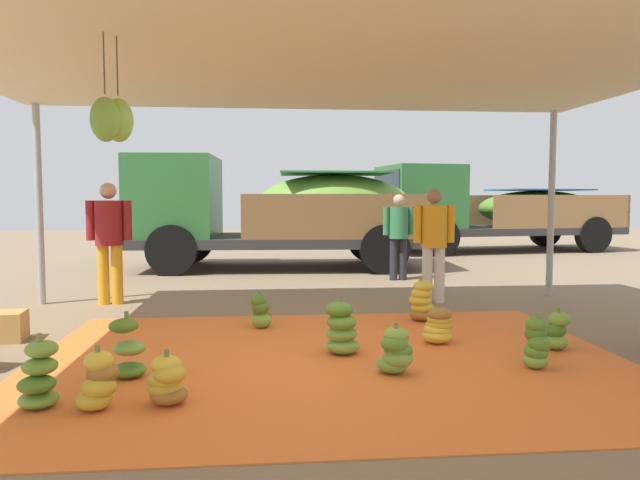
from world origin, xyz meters
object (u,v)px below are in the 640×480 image
at_px(banana_bunch_1, 438,326).
at_px(banana_bunch_3, 536,344).
at_px(banana_bunch_7, 342,330).
at_px(banana_bunch_8, 556,332).
at_px(banana_bunch_0, 39,377).
at_px(banana_bunch_5, 98,382).
at_px(banana_bunch_6, 422,302).
at_px(banana_bunch_10, 167,381).
at_px(cargo_truck_main, 274,210).
at_px(crate_0, 4,326).
at_px(banana_bunch_2, 128,351).
at_px(worker_2, 434,236).
at_px(worker_1, 399,230).
at_px(cargo_truck_far, 489,209).
at_px(worker_0, 109,234).
at_px(banana_bunch_9, 261,311).
at_px(banana_bunch_4, 396,352).

distance_m(banana_bunch_1, banana_bunch_3, 1.15).
height_order(banana_bunch_7, banana_bunch_8, banana_bunch_7).
xyz_separation_m(banana_bunch_0, banana_bunch_7, (2.36, 1.27, 0.01)).
bearing_deg(banana_bunch_5, banana_bunch_6, 41.59).
bearing_deg(banana_bunch_5, banana_bunch_0, 171.97).
bearing_deg(banana_bunch_7, banana_bunch_1, 17.48).
distance_m(banana_bunch_10, cargo_truck_main, 8.55).
distance_m(banana_bunch_8, crate_0, 5.75).
relative_size(banana_bunch_2, worker_2, 0.34).
distance_m(banana_bunch_1, banana_bunch_2, 3.10).
bearing_deg(crate_0, worker_2, 19.43).
height_order(cargo_truck_main, worker_1, cargo_truck_main).
bearing_deg(worker_1, banana_bunch_8, -84.98).
distance_m(banana_bunch_5, banana_bunch_8, 4.30).
relative_size(banana_bunch_10, worker_2, 0.25).
bearing_deg(banana_bunch_3, cargo_truck_far, 70.66).
bearing_deg(worker_0, crate_0, -104.64).
height_order(banana_bunch_9, worker_1, worker_1).
bearing_deg(banana_bunch_10, banana_bunch_3, 11.27).
relative_size(banana_bunch_1, cargo_truck_main, 0.07).
xyz_separation_m(banana_bunch_3, banana_bunch_9, (-2.45, 1.87, -0.02)).
bearing_deg(cargo_truck_main, banana_bunch_5, -99.28).
relative_size(banana_bunch_1, worker_0, 0.24).
relative_size(banana_bunch_3, cargo_truck_far, 0.07).
xyz_separation_m(banana_bunch_4, worker_2, (1.32, 3.39, 0.77)).
distance_m(banana_bunch_5, cargo_truck_far, 14.18).
bearing_deg(banana_bunch_4, banana_bunch_1, 56.16).
height_order(banana_bunch_10, crate_0, banana_bunch_10).
xyz_separation_m(banana_bunch_5, cargo_truck_main, (1.39, 8.49, 1.06)).
bearing_deg(cargo_truck_far, banana_bunch_9, -124.27).
relative_size(banana_bunch_4, worker_0, 0.26).
xyz_separation_m(banana_bunch_1, banana_bunch_10, (-2.53, -1.61, -0.01)).
xyz_separation_m(banana_bunch_1, cargo_truck_far, (4.56, 10.30, 1.01)).
height_order(banana_bunch_4, banana_bunch_6, banana_bunch_6).
bearing_deg(cargo_truck_far, banana_bunch_6, -115.75).
distance_m(banana_bunch_5, worker_1, 7.39).
distance_m(banana_bunch_1, worker_0, 4.90).
xyz_separation_m(banana_bunch_3, worker_2, (0.04, 3.35, 0.74)).
distance_m(banana_bunch_10, worker_1, 7.12).
height_order(banana_bunch_5, worker_1, worker_1).
height_order(banana_bunch_3, worker_1, worker_1).
distance_m(banana_bunch_2, worker_0, 3.82).
relative_size(banana_bunch_2, banana_bunch_8, 1.35).
bearing_deg(banana_bunch_10, banana_bunch_1, 32.43).
relative_size(banana_bunch_2, cargo_truck_main, 0.09).
bearing_deg(banana_bunch_2, banana_bunch_0, -124.27).
bearing_deg(banana_bunch_4, cargo_truck_main, 96.74).
xyz_separation_m(banana_bunch_2, cargo_truck_main, (1.35, 7.75, 1.03)).
bearing_deg(banana_bunch_1, banana_bunch_0, -154.95).
height_order(banana_bunch_8, banana_bunch_10, banana_bunch_8).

